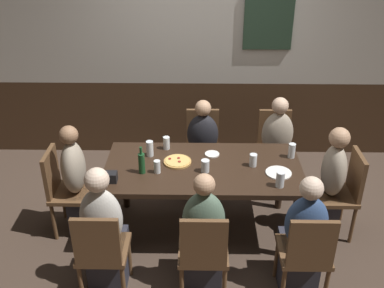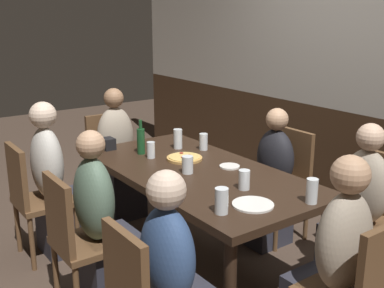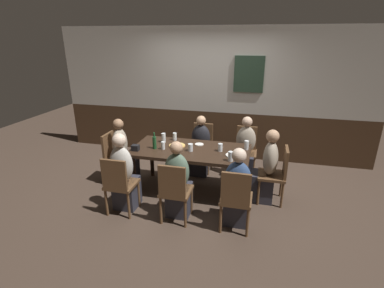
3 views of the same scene
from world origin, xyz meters
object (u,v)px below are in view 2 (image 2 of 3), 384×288
(person_mid_far, at_px, (269,188))
(tumbler_water, at_px, (178,140))
(chair_mid_near, at_px, (78,236))
(chair_left_near, at_px, (34,195))
(plate_white_small, at_px, (230,166))
(pint_glass_pale, at_px, (203,143))
(beer_glass_half, at_px, (188,166))
(highball_clear, at_px, (151,151))
(plate_white_large, at_px, (253,205))
(beer_bottle_green, at_px, (141,140))
(person_mid_near, at_px, (103,233))
(person_right_far, at_px, (357,221))
(dining_table, at_px, (196,180))
(pizza, at_px, (184,158))
(chair_right_far, at_px, (373,211))
(person_left_near, at_px, (55,191))
(person_head_west, at_px, (119,163))
(pint_glass_stout, at_px, (221,203))
(chair_mid_far, at_px, (284,178))
(chair_head_west, at_px, (111,157))
(person_head_east, at_px, (333,278))
(beer_glass_tall, at_px, (244,180))
(condiment_caddy, at_px, (108,144))
(pint_glass_amber, at_px, (312,192))

(person_mid_far, relative_size, tumbler_water, 6.97)
(chair_mid_near, distance_m, chair_left_near, 0.81)
(chair_left_near, height_order, plate_white_small, chair_left_near)
(tumbler_water, distance_m, pint_glass_pale, 0.21)
(beer_glass_half, xyz_separation_m, highball_clear, (-0.44, -0.02, 0.00))
(plate_white_large, bearing_deg, beer_bottle_green, -179.73)
(person_mid_near, xyz_separation_m, person_right_far, (0.81, 1.43, -0.01))
(dining_table, height_order, pizza, pizza)
(chair_right_far, xyz_separation_m, plate_white_small, (-0.72, -0.65, 0.25))
(chair_mid_near, relative_size, person_left_near, 0.75)
(pint_glass_pale, distance_m, highball_clear, 0.45)
(person_head_west, xyz_separation_m, pint_glass_stout, (1.83, -0.32, 0.32))
(chair_right_far, distance_m, beer_bottle_green, 1.72)
(person_left_near, xyz_separation_m, plate_white_large, (1.49, 0.61, 0.25))
(dining_table, xyz_separation_m, chair_right_far, (0.81, 0.88, -0.17))
(plate_white_large, bearing_deg, chair_mid_far, 124.76)
(person_mid_near, height_order, beer_bottle_green, person_mid_near)
(chair_head_west, xyz_separation_m, plate_white_small, (1.42, 0.22, 0.25))
(chair_head_west, xyz_separation_m, person_mid_near, (1.33, -0.71, -0.02))
(person_head_east, bearing_deg, beer_glass_half, -175.67)
(chair_right_far, distance_m, beer_glass_tall, 0.97)
(person_head_east, height_order, highball_clear, person_head_east)
(person_right_far, bearing_deg, pint_glass_stout, -98.09)
(beer_glass_half, relative_size, highball_clear, 0.97)
(tumbler_water, relative_size, plate_white_large, 0.66)
(person_left_near, xyz_separation_m, condiment_caddy, (-0.01, 0.45, 0.29))
(pint_glass_pale, distance_m, beer_bottle_green, 0.49)
(person_mid_far, relative_size, beer_glass_half, 9.15)
(chair_right_far, xyz_separation_m, person_mid_far, (-0.81, -0.17, -0.05))
(chair_mid_far, height_order, beer_glass_half, chair_mid_far)
(beer_glass_tall, xyz_separation_m, pint_glass_amber, (0.39, 0.16, 0.01))
(person_mid_far, relative_size, plate_white_large, 4.59)
(person_mid_far, bearing_deg, beer_bottle_green, -123.93)
(chair_mid_far, height_order, person_head_west, person_head_west)
(chair_head_west, relative_size, pint_glass_amber, 6.08)
(person_head_west, bearing_deg, chair_mid_far, 36.81)
(person_left_near, bearing_deg, chair_left_near, -90.00)
(chair_head_west, distance_m, highball_clear, 0.97)
(plate_white_small, bearing_deg, beer_bottle_green, -152.38)
(pizza, bearing_deg, plate_white_large, -10.89)
(chair_head_west, bearing_deg, pint_glass_amber, 4.85)
(chair_head_west, xyz_separation_m, beer_glass_tall, (1.80, 0.02, 0.30))
(chair_head_west, distance_m, chair_left_near, 1.02)
(plate_white_small, bearing_deg, plate_white_large, -29.09)
(pint_glass_pale, bearing_deg, pint_glass_stout, -32.50)
(person_right_far, height_order, highball_clear, person_right_far)
(person_left_near, bearing_deg, pint_glass_amber, 28.52)
(chair_right_far, height_order, person_right_far, person_right_far)
(chair_mid_far, xyz_separation_m, beer_bottle_green, (-0.56, -0.99, 0.35))
(beer_glass_tall, bearing_deg, beer_glass_half, -166.40)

